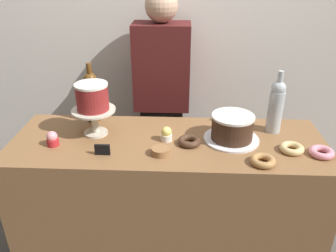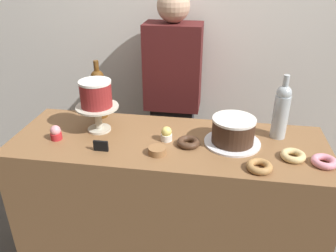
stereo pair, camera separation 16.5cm
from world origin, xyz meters
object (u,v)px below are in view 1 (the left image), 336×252
Objects in this scene: wine_bottle_clear at (276,106)px; cupcake_lemon at (166,134)px; cookie_stack at (160,151)px; barista_figure at (162,108)px; cake_stand_pedestal at (94,117)px; white_layer_cake at (92,97)px; chocolate_round_cake at (232,127)px; price_sign_chalkboard at (102,150)px; donut_maple at (263,161)px; donut_pink at (322,152)px; wine_bottle_amber at (92,96)px; cupcake_strawberry at (52,139)px; donut_chocolate at (189,141)px; donut_glazed at (292,148)px.

wine_bottle_clear reaches higher than cupcake_lemon.
barista_figure reaches higher than cookie_stack.
cake_stand_pedestal is 1.36× the size of white_layer_cake.
chocolate_round_cake reaches higher than price_sign_chalkboard.
donut_maple is at bearing -7.44° from cookie_stack.
white_layer_cake reaches higher than donut_pink.
wine_bottle_amber is 0.48m from cupcake_lemon.
wine_bottle_amber is 3.87× the size of cookie_stack.
donut_chocolate is at bearing 3.69° from cupcake_strawberry.
cake_stand_pedestal reaches higher than cupcake_strawberry.
white_layer_cake is at bearing -175.39° from wine_bottle_clear.
chocolate_round_cake reaches higher than donut_chocolate.
cupcake_strawberry and cupcake_lemon have the same top height.
chocolate_round_cake is at bearing 24.25° from cookie_stack.
price_sign_chalkboard is at bearing -68.50° from cake_stand_pedestal.
donut_glazed is at bearing -47.80° from barista_figure.
wine_bottle_clear reaches higher than donut_pink.
white_layer_cake reaches higher than cupcake_lemon.
white_layer_cake is at bearing 169.87° from donut_chocolate.
wine_bottle_amber is 2.91× the size of donut_pink.
wine_bottle_clear is at bearing 125.73° from donut_pink.
barista_figure is (-0.06, 0.64, -0.14)m from cupcake_lemon.
wine_bottle_amber is at bearing 163.87° from donut_pink.
price_sign_chalkboard is at bearing -105.88° from barista_figure.
wine_bottle_amber is 0.60m from barista_figure.
barista_figure is (-0.17, 0.67, -0.12)m from donut_chocolate.
barista_figure is (-0.50, 0.84, -0.12)m from donut_maple.
donut_chocolate is at bearing -10.13° from cake_stand_pedestal.
cupcake_strawberry is at bearing -144.33° from cake_stand_pedestal.
barista_figure reaches higher than donut_maple.
cupcake_lemon is at bearing -84.49° from barista_figure.
donut_chocolate is (-0.48, 0.05, 0.00)m from donut_glazed.
cupcake_lemon reaches higher than cookie_stack.
donut_glazed is at bearing -5.56° from donut_chocolate.
white_layer_cake is at bearing -117.36° from barista_figure.
cupcake_lemon is 0.66m from barista_figure.
white_layer_cake reaches higher than cake_stand_pedestal.
cake_stand_pedestal is at bearing 151.55° from cookie_stack.
donut_pink is at bearing -8.42° from cupcake_lemon.
price_sign_chalkboard is (0.13, -0.37, -0.12)m from wine_bottle_amber.
donut_glazed is at bearing 36.09° from donut_maple.
cake_stand_pedestal is at bearing 169.87° from donut_chocolate.
donut_pink is 1.00× the size of donut_maple.
donut_glazed is (0.04, -0.21, -0.13)m from wine_bottle_clear.
cupcake_lemon is (0.55, 0.07, 0.00)m from cupcake_strawberry.
cupcake_strawberry is at bearing 179.79° from donut_glazed.
wine_bottle_amber is at bearing 154.54° from donut_chocolate.
chocolate_round_cake is 2.96× the size of price_sign_chalkboard.
cupcake_strawberry is at bearing 173.56° from cookie_stack.
cake_stand_pedestal is 1.10m from donut_pink.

